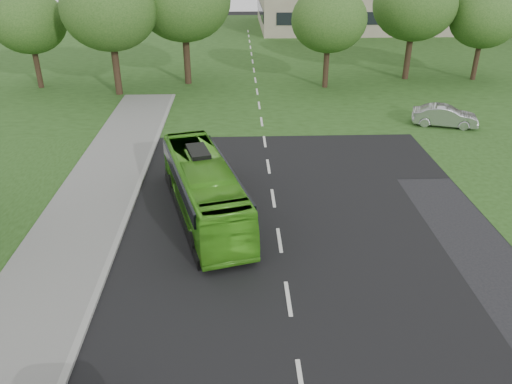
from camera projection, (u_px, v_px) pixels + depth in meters
ground at (283, 267)px, 20.18m from camera, size 160.00×160.00×0.00m
street_surfaces at (254, 102)px, 40.43m from camera, size 120.00×120.00×0.15m
tree_park_a at (109, 10)px, 39.61m from camera, size 7.59×7.59×10.09m
tree_park_b at (183, 0)px, 42.63m from camera, size 8.12×8.12×10.64m
tree_park_c at (329, 20)px, 42.09m from camera, size 6.41×6.41×8.51m
tree_park_d at (415, 5)px, 44.40m from camera, size 7.42×7.42×9.81m
tree_park_e at (484, 19)px, 44.64m from camera, size 6.04×6.04×8.06m
tree_park_f at (29, 22)px, 42.06m from camera, size 6.18×6.18×8.25m
bus at (204, 188)px, 23.43m from camera, size 4.89×10.28×2.79m
sedan at (445, 116)px, 35.12m from camera, size 4.68×2.75×1.46m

